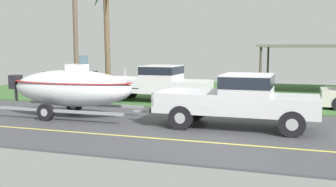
# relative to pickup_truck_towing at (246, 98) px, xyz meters

# --- Properties ---
(ground) EXTENTS (36.00, 22.00, 0.11)m
(ground) POSITION_rel_pickup_truck_towing_xyz_m (-0.59, 7.79, -1.03)
(ground) COLOR #424247
(pickup_truck_towing) EXTENTS (5.54, 2.13, 1.81)m
(pickup_truck_towing) POSITION_rel_pickup_truck_towing_xyz_m (0.00, 0.00, 0.00)
(pickup_truck_towing) COLOR silver
(pickup_truck_towing) RESTS_ON ground
(boat_on_trailer) EXTENTS (6.31, 2.16, 2.40)m
(boat_on_trailer) POSITION_rel_pickup_truck_towing_xyz_m (-6.69, -0.00, 0.13)
(boat_on_trailer) COLOR gray
(boat_on_trailer) RESTS_ON ground
(parked_pickup_background) EXTENTS (5.79, 2.07, 1.84)m
(parked_pickup_background) POSITION_rel_pickup_truck_towing_xyz_m (-4.83, 5.10, 0.01)
(parked_pickup_background) COLOR silver
(parked_pickup_background) RESTS_ON ground
(parked_sedan_far) EXTENTS (4.59, 1.91, 1.38)m
(parked_sedan_far) POSITION_rel_pickup_truck_towing_xyz_m (-10.62, 6.41, -0.34)
(parked_sedan_far) COLOR #99999E
(parked_sedan_far) RESTS_ON ground
(carport_awning) EXTENTS (6.64, 5.68, 2.89)m
(carport_awning) POSITION_rel_pickup_truck_towing_xyz_m (2.57, 12.39, 1.75)
(carport_awning) COLOR #4C4238
(carport_awning) RESTS_ON ground
(palm_tree_near_right) EXTENTS (2.72, 2.88, 7.15)m
(palm_tree_near_right) POSITION_rel_pickup_truck_towing_xyz_m (-9.57, 8.53, 4.43)
(palm_tree_near_right) COLOR brown
(palm_tree_near_right) RESTS_ON ground
(utility_pole) EXTENTS (0.24, 1.80, 8.47)m
(utility_pole) POSITION_rel_pickup_truck_towing_xyz_m (-9.20, 4.45, 3.37)
(utility_pole) COLOR brown
(utility_pole) RESTS_ON ground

